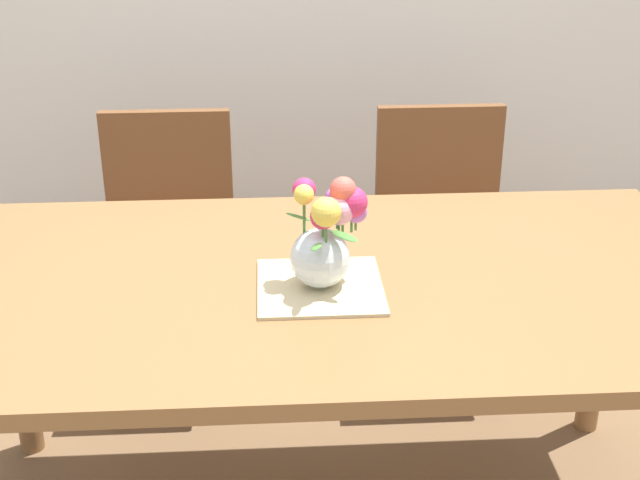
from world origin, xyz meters
name	(u,v)px	position (x,y,z in m)	size (l,w,h in m)	color
dining_table	(323,308)	(0.00, 0.00, 0.69)	(1.88, 1.00, 0.77)	olive
chair_left	(169,232)	(-0.45, 0.84, 0.52)	(0.42, 0.42, 0.90)	brown
chair_right	(442,226)	(0.45, 0.84, 0.52)	(0.42, 0.42, 0.90)	brown
placemat	(320,287)	(-0.01, -0.05, 0.77)	(0.28, 0.28, 0.01)	#CCB789
flower_vase	(326,235)	(0.00, -0.05, 0.90)	(0.19, 0.20, 0.25)	silver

